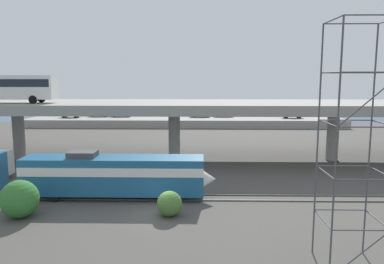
{
  "coord_description": "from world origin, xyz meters",
  "views": [
    {
      "loc": [
        3.42,
        -28.35,
        10.68
      ],
      "look_at": [
        2.24,
        22.95,
        3.15
      ],
      "focal_mm": 35.39,
      "sensor_mm": 36.0,
      "label": 1
    }
  ],
  "objects_px": {
    "parked_car_1": "(200,114)",
    "parked_car_2": "(224,113)",
    "parked_car_3": "(292,115)",
    "parked_car_5": "(121,113)",
    "parked_car_4": "(71,114)",
    "parked_car_0": "(100,113)",
    "train_locomotive": "(123,174)",
    "scaffolding_tower": "(355,141)",
    "transit_bus_on_overpass": "(7,86)"
  },
  "relations": [
    {
      "from": "parked_car_0",
      "to": "parked_car_1",
      "type": "distance_m",
      "value": 22.91
    },
    {
      "from": "scaffolding_tower",
      "to": "parked_car_0",
      "type": "xyz_separation_m",
      "value": [
        -31.42,
        64.8,
        -4.79
      ]
    },
    {
      "from": "parked_car_0",
      "to": "parked_car_2",
      "type": "distance_m",
      "value": 28.26
    },
    {
      "from": "parked_car_5",
      "to": "parked_car_1",
      "type": "bearing_deg",
      "value": -0.79
    },
    {
      "from": "train_locomotive",
      "to": "parked_car_5",
      "type": "height_order",
      "value": "train_locomotive"
    },
    {
      "from": "scaffolding_tower",
      "to": "parked_car_5",
      "type": "relative_size",
      "value": 3.09
    },
    {
      "from": "train_locomotive",
      "to": "parked_car_5",
      "type": "distance_m",
      "value": 53.83
    },
    {
      "from": "scaffolding_tower",
      "to": "parked_car_2",
      "type": "relative_size",
      "value": 3.16
    },
    {
      "from": "train_locomotive",
      "to": "parked_car_0",
      "type": "distance_m",
      "value": 55.31
    },
    {
      "from": "parked_car_1",
      "to": "parked_car_3",
      "type": "distance_m",
      "value": 20.32
    },
    {
      "from": "parked_car_3",
      "to": "parked_car_1",
      "type": "bearing_deg",
      "value": -4.85
    },
    {
      "from": "parked_car_1",
      "to": "transit_bus_on_overpass",
      "type": "bearing_deg",
      "value": 58.42
    },
    {
      "from": "parked_car_4",
      "to": "train_locomotive",
      "type": "bearing_deg",
      "value": 113.5
    },
    {
      "from": "parked_car_2",
      "to": "parked_car_0",
      "type": "bearing_deg",
      "value": 0.14
    },
    {
      "from": "scaffolding_tower",
      "to": "parked_car_4",
      "type": "height_order",
      "value": "scaffolding_tower"
    },
    {
      "from": "parked_car_3",
      "to": "parked_car_4",
      "type": "xyz_separation_m",
      "value": [
        -49.03,
        -0.04,
        -0.0
      ]
    },
    {
      "from": "train_locomotive",
      "to": "parked_car_0",
      "type": "bearing_deg",
      "value": 106.96
    },
    {
      "from": "parked_car_0",
      "to": "parked_car_2",
      "type": "bearing_deg",
      "value": -179.86
    },
    {
      "from": "train_locomotive",
      "to": "parked_car_4",
      "type": "distance_m",
      "value": 55.23
    },
    {
      "from": "parked_car_1",
      "to": "parked_car_2",
      "type": "xyz_separation_m",
      "value": [
        5.36,
        0.58,
        0.0
      ]
    },
    {
      "from": "train_locomotive",
      "to": "parked_car_3",
      "type": "xyz_separation_m",
      "value": [
        27.01,
        50.68,
        0.23
      ]
    },
    {
      "from": "parked_car_2",
      "to": "parked_car_4",
      "type": "bearing_deg",
      "value": 3.91
    },
    {
      "from": "parked_car_0",
      "to": "parked_car_3",
      "type": "relative_size",
      "value": 0.99
    },
    {
      "from": "parked_car_3",
      "to": "transit_bus_on_overpass",
      "type": "bearing_deg",
      "value": 39.99
    },
    {
      "from": "train_locomotive",
      "to": "parked_car_4",
      "type": "xyz_separation_m",
      "value": [
        -22.02,
        50.65,
        0.23
      ]
    },
    {
      "from": "parked_car_1",
      "to": "parked_car_5",
      "type": "xyz_separation_m",
      "value": [
        -17.99,
        0.25,
        0.0
      ]
    },
    {
      "from": "parked_car_0",
      "to": "parked_car_4",
      "type": "xyz_separation_m",
      "value": [
        -5.88,
        -2.26,
        -0.0
      ]
    },
    {
      "from": "scaffolding_tower",
      "to": "parked_car_5",
      "type": "distance_m",
      "value": 69.94
    },
    {
      "from": "parked_car_2",
      "to": "parked_car_5",
      "type": "xyz_separation_m",
      "value": [
        -23.35,
        -0.33,
        0.0
      ]
    },
    {
      "from": "parked_car_1",
      "to": "train_locomotive",
      "type": "bearing_deg",
      "value": 82.64
    },
    {
      "from": "parked_car_2",
      "to": "parked_car_3",
      "type": "xyz_separation_m",
      "value": [
        14.89,
        -2.29,
        -0.0
      ]
    },
    {
      "from": "train_locomotive",
      "to": "parked_car_5",
      "type": "xyz_separation_m",
      "value": [
        -11.22,
        52.65,
        0.23
      ]
    },
    {
      "from": "transit_bus_on_overpass",
      "to": "parked_car_4",
      "type": "xyz_separation_m",
      "value": [
        -5.06,
        36.85,
        -7.09
      ]
    },
    {
      "from": "parked_car_3",
      "to": "parked_car_5",
      "type": "xyz_separation_m",
      "value": [
        -38.24,
        1.96,
        0.0
      ]
    },
    {
      "from": "train_locomotive",
      "to": "parked_car_4",
      "type": "height_order",
      "value": "train_locomotive"
    },
    {
      "from": "parked_car_1",
      "to": "parked_car_5",
      "type": "bearing_deg",
      "value": -0.79
    },
    {
      "from": "transit_bus_on_overpass",
      "to": "parked_car_4",
      "type": "distance_m",
      "value": 37.86
    },
    {
      "from": "parked_car_1",
      "to": "parked_car_4",
      "type": "bearing_deg",
      "value": 3.49
    },
    {
      "from": "parked_car_4",
      "to": "parked_car_5",
      "type": "xyz_separation_m",
      "value": [
        10.79,
        2.0,
        0.0
      ]
    },
    {
      "from": "train_locomotive",
      "to": "parked_car_1",
      "type": "bearing_deg",
      "value": 82.64
    },
    {
      "from": "train_locomotive",
      "to": "transit_bus_on_overpass",
      "type": "height_order",
      "value": "transit_bus_on_overpass"
    },
    {
      "from": "parked_car_0",
      "to": "parked_car_3",
      "type": "xyz_separation_m",
      "value": [
        43.15,
        -2.22,
        -0.0
      ]
    },
    {
      "from": "train_locomotive",
      "to": "parked_car_0",
      "type": "relative_size",
      "value": 3.74
    },
    {
      "from": "parked_car_2",
      "to": "parked_car_4",
      "type": "height_order",
      "value": "same"
    },
    {
      "from": "parked_car_2",
      "to": "parked_car_5",
      "type": "height_order",
      "value": "same"
    },
    {
      "from": "parked_car_3",
      "to": "scaffolding_tower",
      "type": "bearing_deg",
      "value": 79.39
    },
    {
      "from": "parked_car_0",
      "to": "parked_car_3",
      "type": "height_order",
      "value": "same"
    },
    {
      "from": "train_locomotive",
      "to": "scaffolding_tower",
      "type": "distance_m",
      "value": 20.01
    },
    {
      "from": "transit_bus_on_overpass",
      "to": "scaffolding_tower",
      "type": "bearing_deg",
      "value": -38.54
    },
    {
      "from": "scaffolding_tower",
      "to": "parked_car_0",
      "type": "distance_m",
      "value": 72.18
    }
  ]
}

